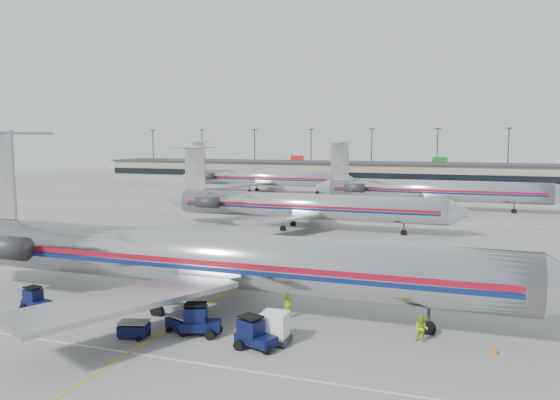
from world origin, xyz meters
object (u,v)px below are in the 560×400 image
at_px(jet_foreground, 201,257).
at_px(uld_container, 275,328).
at_px(jet_second_row, 301,206).
at_px(belt_loader, 179,306).
at_px(tug_center, 198,321).

xyz_separation_m(jet_foreground, uld_container, (7.38, -4.66, -2.83)).
relative_size(jet_foreground, jet_second_row, 1.16).
height_order(jet_second_row, belt_loader, jet_second_row).
relative_size(tug_center, belt_loader, 0.67).
bearing_deg(belt_loader, jet_second_row, 84.72).
distance_m(tug_center, belt_loader, 4.60).
height_order(jet_foreground, tug_center, jet_foreground).
height_order(jet_second_row, uld_container, jet_second_row).
xyz_separation_m(jet_second_row, belt_loader, (2.68, -37.55, -2.71)).
bearing_deg(jet_foreground, belt_loader, -117.12).
xyz_separation_m(uld_container, belt_loader, (-8.25, 2.97, -0.41)).
relative_size(jet_foreground, uld_container, 26.07).
bearing_deg(jet_second_row, jet_foreground, -84.35).
distance_m(jet_second_row, uld_container, 42.03).
bearing_deg(uld_container, tug_center, -177.99).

